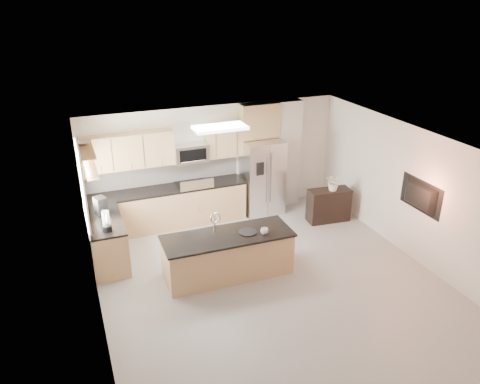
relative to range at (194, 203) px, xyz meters
name	(u,v)px	position (x,y,z in m)	size (l,w,h in m)	color
floor	(271,283)	(0.60, -2.92, -0.47)	(6.50, 6.50, 0.00)	#A4A09C
ceiling	(276,148)	(0.60, -2.92, 2.13)	(6.00, 6.50, 0.02)	white
wall_back	(214,161)	(0.60, 0.33, 0.83)	(6.00, 0.02, 2.60)	silver
wall_front	(396,340)	(0.60, -6.17, 0.83)	(6.00, 0.02, 2.60)	silver
wall_left	(94,252)	(-2.40, -2.92, 0.83)	(0.02, 6.50, 2.60)	silver
wall_right	(413,194)	(3.60, -2.92, 0.83)	(0.02, 6.50, 2.60)	silver
back_counter	(167,207)	(-0.63, 0.01, 0.00)	(3.55, 0.66, 1.44)	tan
left_counter	(107,241)	(-2.07, -1.07, -0.01)	(0.66, 1.50, 0.92)	tan
range	(194,203)	(0.00, 0.00, 0.00)	(0.76, 0.64, 1.14)	black
upper_cabinets	(158,148)	(-0.70, 0.16, 1.35)	(3.50, 0.33, 0.75)	tan
microwave	(191,153)	(0.00, 0.12, 1.16)	(0.76, 0.40, 0.40)	silver
refrigerator	(262,177)	(1.66, -0.05, 0.42)	(0.92, 0.78, 1.78)	silver
partition_column	(287,154)	(2.42, 0.18, 0.83)	(0.60, 0.30, 2.60)	beige
window	(83,187)	(-2.38, -1.07, 1.18)	(0.04, 1.15, 1.65)	white
shelf_lower	(87,169)	(-2.25, -0.97, 1.48)	(0.30, 1.20, 0.04)	olive
shelf_upper	(85,149)	(-2.25, -0.97, 1.85)	(0.30, 1.20, 0.04)	olive
ceiling_fixture	(220,128)	(0.20, -1.32, 2.09)	(1.00, 0.50, 0.06)	white
island	(228,255)	(-0.04, -2.35, -0.05)	(2.42, 0.92, 1.26)	tan
credenza	(329,205)	(2.90, -1.08, -0.09)	(0.96, 0.40, 0.77)	black
cup	(264,231)	(0.60, -2.56, 0.42)	(0.14, 0.14, 0.11)	white
platter	(248,232)	(0.34, -2.40, 0.37)	(0.34, 0.34, 0.02)	black
blender	(106,223)	(-2.07, -1.57, 0.62)	(0.17, 0.17, 0.40)	black
kettle	(107,217)	(-2.02, -1.21, 0.56)	(0.20, 0.20, 0.26)	silver
coffee_maker	(101,206)	(-2.09, -0.82, 0.62)	(0.26, 0.29, 0.36)	black
bowl	(83,143)	(-2.25, -0.74, 1.90)	(0.32, 0.32, 0.08)	silver
flower_vase	(334,178)	(2.95, -1.12, 0.60)	(0.55, 0.48, 0.61)	white
television	(417,196)	(3.51, -3.12, 0.88)	(1.08, 0.14, 0.62)	black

